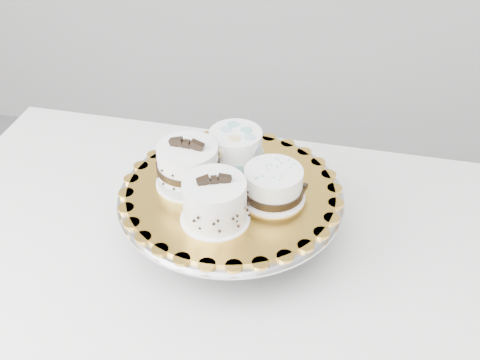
% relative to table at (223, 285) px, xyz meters
% --- Properties ---
extents(table, '(1.22, 0.84, 0.75)m').
position_rel_table_xyz_m(table, '(0.00, 0.00, 0.00)').
color(table, white).
rests_on(table, floor).
extents(cake_stand, '(0.39, 0.39, 0.11)m').
position_rel_table_xyz_m(cake_stand, '(0.01, 0.05, 0.15)').
color(cake_stand, gray).
rests_on(cake_stand, table).
extents(cake_board, '(0.40, 0.40, 0.01)m').
position_rel_table_xyz_m(cake_board, '(0.01, 0.05, 0.19)').
color(cake_board, orange).
rests_on(cake_board, cake_stand).
extents(cake_swirl, '(0.13, 0.13, 0.09)m').
position_rel_table_xyz_m(cake_swirl, '(-0.00, -0.03, 0.23)').
color(cake_swirl, white).
rests_on(cake_swirl, cake_board).
extents(cake_banded, '(0.12, 0.12, 0.10)m').
position_rel_table_xyz_m(cake_banded, '(-0.07, 0.05, 0.23)').
color(cake_banded, white).
rests_on(cake_banded, cake_board).
extents(cake_dots, '(0.12, 0.12, 0.07)m').
position_rel_table_xyz_m(cake_dots, '(0.00, 0.12, 0.23)').
color(cake_dots, white).
rests_on(cake_dots, cake_board).
extents(cake_ribbon, '(0.12, 0.12, 0.06)m').
position_rel_table_xyz_m(cake_ribbon, '(0.08, 0.04, 0.22)').
color(cake_ribbon, white).
rests_on(cake_ribbon, cake_board).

